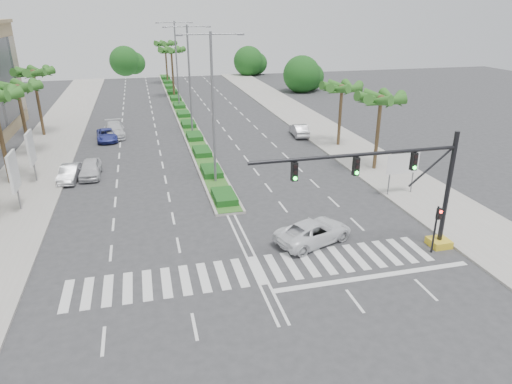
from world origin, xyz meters
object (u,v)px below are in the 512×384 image
car_parked_a (90,168)px  car_parked_d (114,130)px  car_parked_c (107,135)px  car_crossing (314,232)px  car_right (299,130)px  car_parked_b (70,173)px

car_parked_a → car_parked_d: (1.56, 13.43, 0.05)m
car_parked_c → car_parked_d: car_parked_d is taller
car_parked_a → car_crossing: car_parked_a is taller
car_parked_a → car_right: size_ratio=1.00×
car_parked_d → car_crossing: size_ratio=1.05×
car_parked_b → car_parked_a: bearing=27.0°
car_parked_c → car_crossing: bearing=-68.8°
car_parked_b → car_right: car_right is taller
car_parked_a → car_right: bearing=22.3°
car_right → car_parked_a: bearing=26.3°
car_parked_d → car_crossing: 32.11m
car_parked_b → car_parked_d: (3.17, 14.05, 0.12)m
car_parked_c → car_parked_d: (0.75, 1.68, 0.14)m
car_parked_a → car_parked_c: car_parked_a is taller
car_parked_b → car_right: bearing=26.9°
car_parked_b → car_right: (23.60, 9.05, 0.04)m
car_parked_d → car_right: bearing=-18.4°
car_parked_d → car_crossing: bearing=-71.0°
car_parked_a → car_parked_b: size_ratio=1.06×
car_parked_b → car_crossing: size_ratio=0.78×
car_parked_b → car_right: 25.28m
car_crossing → car_right: size_ratio=1.20×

